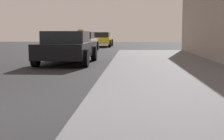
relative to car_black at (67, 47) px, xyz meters
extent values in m
cube|color=black|center=(0.00, 0.05, -0.10)|extent=(1.78, 4.16, 0.55)
cube|color=black|center=(0.00, -0.16, 0.40)|extent=(1.57, 1.87, 0.45)
cylinder|color=black|center=(-0.89, 1.38, -0.33)|extent=(0.22, 0.64, 0.64)
cylinder|color=black|center=(0.89, 1.38, -0.33)|extent=(0.22, 0.64, 0.64)
cylinder|color=black|center=(-0.89, -1.28, -0.33)|extent=(0.22, 0.64, 0.64)
cylinder|color=black|center=(0.89, -1.28, -0.33)|extent=(0.22, 0.64, 0.64)
cube|color=white|center=(-0.78, 8.49, -0.10)|extent=(1.80, 4.13, 0.55)
cube|color=black|center=(-0.78, 8.29, 0.40)|extent=(1.58, 1.86, 0.45)
cube|color=yellow|center=(-0.78, 8.29, 0.70)|extent=(0.36, 0.14, 0.16)
cylinder|color=black|center=(-1.68, 9.81, -0.33)|extent=(0.22, 0.64, 0.64)
cylinder|color=black|center=(0.11, 9.81, -0.33)|extent=(0.22, 0.64, 0.64)
cylinder|color=black|center=(-1.68, 7.17, -0.33)|extent=(0.22, 0.64, 0.64)
cylinder|color=black|center=(0.11, 7.17, -0.33)|extent=(0.22, 0.64, 0.64)
cube|color=yellow|center=(-0.22, 15.93, -0.10)|extent=(1.82, 4.57, 0.55)
cube|color=black|center=(-0.22, 15.70, 0.40)|extent=(1.60, 2.06, 0.45)
cylinder|color=black|center=(-1.14, 17.39, -0.33)|extent=(0.22, 0.64, 0.64)
cylinder|color=black|center=(0.69, 17.39, -0.33)|extent=(0.22, 0.64, 0.64)
cylinder|color=black|center=(-1.14, 14.47, -0.33)|extent=(0.22, 0.64, 0.64)
cylinder|color=black|center=(0.69, 14.47, -0.33)|extent=(0.22, 0.64, 0.64)
camera|label=1|loc=(2.51, -12.42, 0.55)|focal=51.27mm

